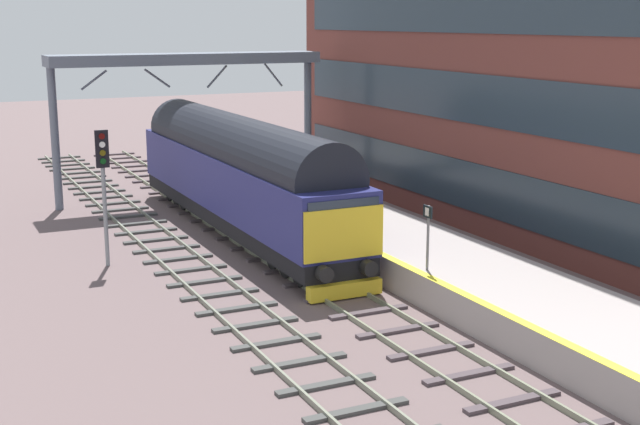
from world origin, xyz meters
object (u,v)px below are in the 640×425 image
(diesel_locomotive, at_px, (239,172))
(platform_number_sign, at_px, (428,228))
(waiting_passenger, at_px, (369,204))
(signal_post_near, at_px, (103,178))

(diesel_locomotive, height_order, platform_number_sign, diesel_locomotive)
(platform_number_sign, bearing_deg, waiting_passenger, 81.71)
(diesel_locomotive, distance_m, waiting_passenger, 6.18)
(platform_number_sign, distance_m, waiting_passenger, 5.00)
(diesel_locomotive, relative_size, platform_number_sign, 9.43)
(diesel_locomotive, distance_m, signal_post_near, 6.22)
(signal_post_near, bearing_deg, diesel_locomotive, 22.31)
(signal_post_near, bearing_deg, platform_number_sign, -46.03)
(waiting_passenger, bearing_deg, platform_number_sign, -176.42)
(diesel_locomotive, bearing_deg, signal_post_near, -157.69)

